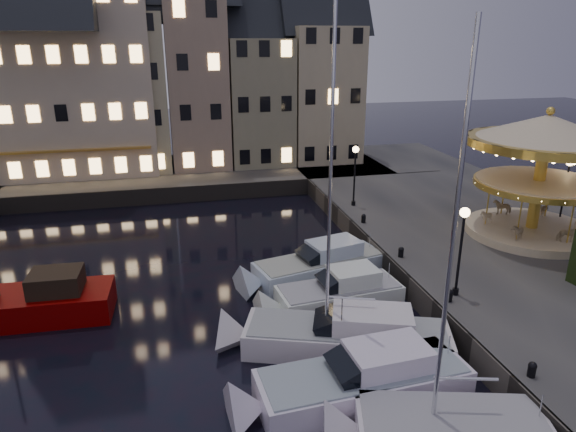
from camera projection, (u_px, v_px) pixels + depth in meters
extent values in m
plane|color=black|center=(308.00, 352.00, 21.34)|extent=(160.00, 160.00, 0.00)
cube|color=#474442|center=(514.00, 252.00, 29.65)|extent=(16.00, 56.00, 1.30)
cube|color=#474442|center=(137.00, 178.00, 45.16)|extent=(44.00, 12.00, 1.30)
cube|color=#47423A|center=(386.00, 265.00, 27.93)|extent=(0.15, 44.00, 1.30)
cube|color=#47423A|center=(160.00, 196.00, 40.07)|extent=(48.00, 0.15, 1.30)
cylinder|color=black|center=(455.00, 291.00, 23.33)|extent=(0.28, 0.28, 0.30)
cylinder|color=black|center=(460.00, 256.00, 22.75)|extent=(0.12, 0.12, 3.80)
sphere|color=#FFD18C|center=(465.00, 212.00, 22.08)|extent=(0.44, 0.44, 0.44)
cylinder|color=black|center=(353.00, 203.00, 35.74)|extent=(0.28, 0.28, 0.30)
cylinder|color=black|center=(354.00, 179.00, 35.16)|extent=(0.12, 0.12, 3.80)
sphere|color=#FFD18C|center=(356.00, 149.00, 34.49)|extent=(0.44, 0.44, 0.44)
cylinder|color=black|center=(559.00, 221.00, 32.19)|extent=(0.28, 0.28, 0.30)
cylinder|color=black|center=(564.00, 195.00, 31.61)|extent=(0.12, 0.12, 3.80)
sphere|color=#FFD18C|center=(570.00, 162.00, 30.94)|extent=(0.44, 0.44, 0.44)
cylinder|color=black|center=(532.00, 371.00, 17.67)|extent=(0.28, 0.28, 0.40)
sphere|color=black|center=(533.00, 366.00, 17.59)|extent=(0.30, 0.30, 0.30)
cylinder|color=black|center=(449.00, 297.00, 22.72)|extent=(0.28, 0.28, 0.40)
sphere|color=black|center=(450.00, 293.00, 22.65)|extent=(0.30, 0.30, 0.30)
cylinder|color=black|center=(401.00, 253.00, 27.32)|extent=(0.28, 0.28, 0.40)
sphere|color=black|center=(401.00, 249.00, 27.25)|extent=(0.30, 0.30, 0.30)
cylinder|color=black|center=(363.00, 220.00, 32.38)|extent=(0.28, 0.28, 0.40)
sphere|color=black|center=(364.00, 216.00, 32.31)|extent=(0.30, 0.30, 0.30)
cube|color=gray|center=(57.00, 101.00, 43.51)|extent=(5.60, 8.00, 12.00)
cube|color=tan|center=(130.00, 93.00, 44.64)|extent=(6.20, 8.00, 13.00)
cube|color=gray|center=(197.00, 86.00, 45.71)|extent=(5.00, 8.00, 14.00)
cube|color=gray|center=(257.00, 101.00, 47.37)|extent=(5.60, 8.00, 11.00)
cube|color=tan|center=(320.00, 94.00, 48.50)|extent=(6.20, 8.00, 12.00)
cube|color=#C7B497|center=(55.00, 82.00, 43.02)|extent=(16.00, 9.00, 15.00)
cube|color=silver|center=(450.00, 432.00, 16.39)|extent=(6.37, 3.80, 1.30)
cube|color=gray|center=(452.00, 415.00, 16.17)|extent=(6.03, 3.54, 0.10)
cylinder|color=silver|center=(450.00, 264.00, 14.48)|extent=(0.14, 0.14, 10.46)
cube|color=silver|center=(363.00, 386.00, 18.54)|extent=(7.82, 3.05, 1.30)
cube|color=gray|center=(364.00, 371.00, 18.32)|extent=(7.42, 2.82, 0.10)
cube|color=silver|center=(388.00, 356.00, 18.43)|extent=(3.03, 2.10, 0.80)
cube|color=black|center=(348.00, 366.00, 18.04)|extent=(1.39, 1.87, 0.98)
cube|color=silver|center=(346.00, 342.00, 21.25)|extent=(8.75, 5.18, 1.30)
cube|color=gray|center=(347.00, 328.00, 21.03)|extent=(8.29, 4.85, 0.10)
cube|color=silver|center=(372.00, 320.00, 20.78)|extent=(3.64, 2.83, 0.80)
cube|color=black|center=(331.00, 320.00, 21.00)|extent=(1.88, 2.10, 1.03)
cylinder|color=silver|center=(330.00, 195.00, 19.27)|extent=(0.14, 0.14, 11.32)
cube|color=silver|center=(339.00, 299.00, 24.75)|extent=(6.12, 2.85, 1.30)
cube|color=gray|center=(339.00, 286.00, 24.53)|extent=(5.81, 2.64, 0.10)
cube|color=silver|center=(353.00, 276.00, 24.61)|extent=(2.41, 1.92, 0.80)
cube|color=black|center=(330.00, 281.00, 24.28)|extent=(1.19, 1.68, 0.87)
cube|color=silver|center=(320.00, 269.00, 27.88)|extent=(7.53, 4.00, 1.30)
cube|color=gray|center=(320.00, 258.00, 27.66)|extent=(7.13, 3.73, 0.10)
cube|color=silver|center=(334.00, 248.00, 27.89)|extent=(3.07, 2.38, 0.80)
cube|color=black|center=(311.00, 254.00, 27.31)|extent=(1.56, 1.91, 0.95)
cube|color=#690000|center=(26.00, 308.00, 23.68)|extent=(7.83, 2.98, 1.50)
cube|color=black|center=(56.00, 282.00, 23.55)|extent=(2.34, 1.94, 1.03)
cylinder|color=#CDB890|center=(531.00, 231.00, 30.44)|extent=(7.45, 7.45, 0.47)
cylinder|color=gold|center=(539.00, 180.00, 29.41)|extent=(0.65, 0.65, 5.77)
cylinder|color=#CDB890|center=(539.00, 181.00, 29.44)|extent=(6.89, 6.89, 0.17)
cylinder|color=gold|center=(538.00, 184.00, 29.50)|extent=(7.15, 7.15, 0.33)
cone|color=#CDB890|center=(548.00, 128.00, 28.43)|extent=(8.56, 8.56, 1.49)
cylinder|color=gold|center=(545.00, 142.00, 28.69)|extent=(8.56, 8.56, 0.47)
sphere|color=gold|center=(551.00, 111.00, 28.12)|extent=(0.47, 0.47, 0.47)
imported|color=#CDB890|center=(560.00, 212.00, 31.45)|extent=(1.55, 1.12, 0.93)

